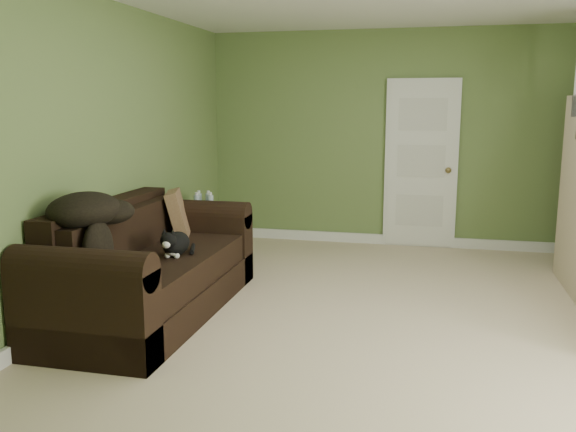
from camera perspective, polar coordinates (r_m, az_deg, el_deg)
The scene contains 13 objects.
floor at distance 5.07m, azimuth 10.01°, elevation -9.53°, with size 5.00×5.50×0.01m, color beige.
wall_back at distance 7.53m, azimuth 11.67°, elevation 7.02°, with size 5.00×0.04×2.60m, color olive.
wall_front at distance 2.07m, azimuth 6.28°, elevation -1.20°, with size 5.00×0.04×2.60m, color olive.
wall_left at distance 5.52m, azimuth -16.52°, elevation 5.66°, with size 0.04×5.50×2.60m, color olive.
baseboard_back at distance 7.67m, azimuth 11.32°, elevation -2.27°, with size 5.00×0.04×0.12m, color white.
baseboard_left at distance 5.73m, azimuth -15.62°, elevation -6.78°, with size 0.04×5.50×0.12m, color white.
door at distance 7.51m, azimuth 12.34°, elevation 4.73°, with size 0.86×0.12×2.02m.
sofa at distance 5.20m, azimuth -13.00°, elevation -5.07°, with size 1.01×2.34×0.93m.
side_table at distance 6.67m, azimuth -7.67°, elevation -1.99°, with size 0.47×0.47×0.79m.
cat at distance 5.04m, azimuth -10.54°, elevation -2.56°, with size 0.27×0.53×0.26m.
banana at distance 4.66m, azimuth -14.92°, elevation -4.70°, with size 0.06×0.21×0.06m, color yellow.
throw_pillow at distance 5.82m, azimuth -10.25°, elevation 0.22°, with size 0.11×0.43×0.43m, color #4F311F.
throw_blanket at distance 4.68m, azimuth -18.53°, elevation 0.55°, with size 0.48×0.63×0.26m, color black.
Camera 1 is at (0.25, -4.77, 1.71)m, focal length 38.00 mm.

